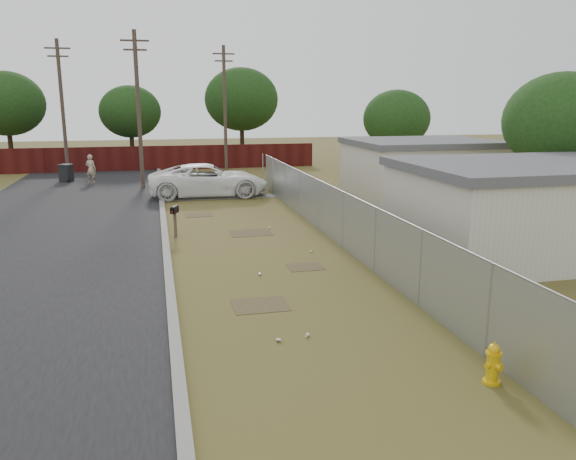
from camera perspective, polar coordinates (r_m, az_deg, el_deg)
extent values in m
plane|color=brown|center=(19.26, -3.23, -2.34)|extent=(120.00, 120.00, 0.00)
cube|color=black|center=(27.12, -22.15, 1.24)|extent=(9.00, 60.00, 0.02)
cube|color=gray|center=(26.77, -12.62, 1.86)|extent=(0.25, 60.00, 0.12)
cube|color=gray|center=(30.40, -7.06, 3.29)|extent=(6.20, 1.00, 0.03)
cylinder|color=gray|center=(11.96, 19.75, -7.80)|extent=(0.06, 0.06, 2.00)
cylinder|color=gray|center=(14.42, 13.32, -3.84)|extent=(0.06, 0.06, 2.00)
cylinder|color=gray|center=(17.05, 8.85, -1.04)|extent=(0.06, 0.06, 2.00)
cylinder|color=gray|center=(19.78, 5.60, 1.01)|extent=(0.06, 0.06, 2.00)
cylinder|color=gray|center=(22.59, 3.15, 2.55)|extent=(0.06, 0.06, 2.00)
cylinder|color=gray|center=(25.43, 1.24, 3.74)|extent=(0.06, 0.06, 2.00)
cylinder|color=gray|center=(28.31, -0.28, 4.70)|extent=(0.06, 0.06, 2.00)
cylinder|color=gray|center=(31.22, -1.53, 5.47)|extent=(0.06, 0.06, 2.00)
cylinder|color=gray|center=(34.14, -2.57, 6.11)|extent=(0.06, 0.06, 2.00)
cylinder|color=gray|center=(20.54, 4.77, 4.30)|extent=(0.04, 26.00, 0.04)
cube|color=gray|center=(20.71, 4.71, 1.57)|extent=(0.01, 26.00, 2.00)
cube|color=black|center=(20.88, 4.84, -0.31)|extent=(0.03, 26.00, 0.60)
cube|color=#41100E|center=(43.59, -17.04, 6.92)|extent=(30.00, 0.12, 1.80)
cylinder|color=#4D3D33|center=(34.31, -14.93, 11.59)|extent=(0.24, 0.24, 9.00)
cube|color=#4D3D33|center=(34.47, -15.33, 18.08)|extent=(1.60, 0.10, 0.10)
cube|color=#4D3D33|center=(34.42, -15.27, 17.25)|extent=(1.30, 0.10, 0.10)
cylinder|color=#4D3D33|center=(40.71, -21.92, 11.26)|extent=(0.24, 0.24, 9.00)
cube|color=#4D3D33|center=(40.84, -22.40, 16.72)|extent=(1.60, 0.10, 0.10)
cube|color=#4D3D33|center=(40.81, -22.34, 16.02)|extent=(1.30, 0.10, 0.10)
cylinder|color=#4D3D33|center=(42.62, -6.42, 12.13)|extent=(0.24, 0.24, 9.00)
cube|color=#4D3D33|center=(42.75, -6.56, 17.36)|extent=(1.60, 0.10, 0.10)
cube|color=#4D3D33|center=(42.71, -6.54, 16.69)|extent=(1.30, 0.10, 0.10)
cube|color=beige|center=(20.70, 23.15, 1.67)|extent=(8.00, 6.00, 2.80)
cube|color=#505055|center=(20.48, 23.54, 5.93)|extent=(8.32, 6.24, 0.30)
cube|color=beige|center=(30.77, 13.34, 5.77)|extent=(7.00, 6.00, 2.80)
cube|color=#505055|center=(30.62, 13.49, 8.64)|extent=(7.28, 6.24, 0.30)
cylinder|color=black|center=(48.63, -26.33, 7.62)|extent=(0.36, 0.36, 3.30)
ellipsoid|color=black|center=(48.51, -26.72, 11.40)|extent=(5.70, 5.70, 4.84)
cylinder|color=black|center=(48.47, -15.54, 8.20)|extent=(0.36, 0.36, 2.86)
ellipsoid|color=black|center=(48.34, -15.75, 11.50)|extent=(4.94, 4.94, 4.20)
cylinder|color=black|center=(47.96, -4.68, 8.98)|extent=(0.36, 0.36, 3.52)
ellipsoid|color=black|center=(47.84, -4.76, 13.09)|extent=(6.08, 6.08, 5.17)
cylinder|color=black|center=(39.93, 10.80, 7.36)|extent=(0.36, 0.36, 2.64)
ellipsoid|color=black|center=(39.77, 10.96, 11.06)|extent=(4.56, 4.56, 3.88)
cylinder|color=black|center=(27.63, 25.47, 4.13)|extent=(0.36, 0.36, 2.86)
ellipsoid|color=black|center=(27.40, 26.04, 9.90)|extent=(4.94, 4.94, 4.20)
cylinder|color=#DCAA0B|center=(11.37, 19.94, -14.28)|extent=(0.41, 0.41, 0.06)
cylinder|color=#DCAA0B|center=(11.24, 20.06, -12.97)|extent=(0.29, 0.29, 0.55)
cylinder|color=#DCAA0B|center=(11.13, 20.17, -11.69)|extent=(0.37, 0.37, 0.05)
sphere|color=#DCAA0B|center=(11.10, 20.20, -11.33)|extent=(0.28, 0.28, 0.22)
cylinder|color=#DCAA0B|center=(11.05, 20.25, -10.79)|extent=(0.05, 0.05, 0.06)
cylinder|color=#DCAA0B|center=(11.12, 19.65, -12.86)|extent=(0.12, 0.13, 0.10)
cylinder|color=#DCAA0B|center=(11.31, 20.52, -12.47)|extent=(0.12, 0.13, 0.10)
cylinder|color=#DCAA0B|center=(11.14, 20.63, -12.88)|extent=(0.16, 0.15, 0.13)
cube|color=brown|center=(21.75, -11.39, 0.56)|extent=(0.12, 0.12, 1.01)
cube|color=black|center=(21.64, -11.45, 1.94)|extent=(0.35, 0.52, 0.18)
cylinder|color=black|center=(21.62, -11.46, 2.18)|extent=(0.35, 0.52, 0.18)
cube|color=#AD180C|center=(21.40, -11.70, 1.81)|extent=(0.03, 0.04, 0.10)
imported|color=white|center=(30.84, -8.07, 5.05)|extent=(6.45, 3.07, 1.78)
imported|color=tan|center=(37.59, -19.39, 5.87)|extent=(0.78, 0.66, 1.81)
cube|color=black|center=(38.83, -21.61, 5.35)|extent=(0.88, 0.88, 1.07)
cube|color=black|center=(38.77, -21.68, 6.17)|extent=(0.97, 0.97, 0.09)
cylinder|color=black|center=(38.43, -21.41, 4.66)|extent=(0.14, 0.22, 0.22)
cylinder|color=beige|center=(12.61, 1.98, -10.61)|extent=(0.12, 0.12, 0.07)
cylinder|color=#AFAFB4|center=(16.80, -2.89, -4.52)|extent=(0.09, 0.11, 0.07)
cylinder|color=beige|center=(19.30, 2.34, -2.18)|extent=(0.11, 0.12, 0.07)
cylinder|color=#AFAFB4|center=(12.36, -0.97, -11.11)|extent=(0.12, 0.10, 0.07)
cylinder|color=beige|center=(22.86, -1.91, 0.23)|extent=(0.12, 0.10, 0.07)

